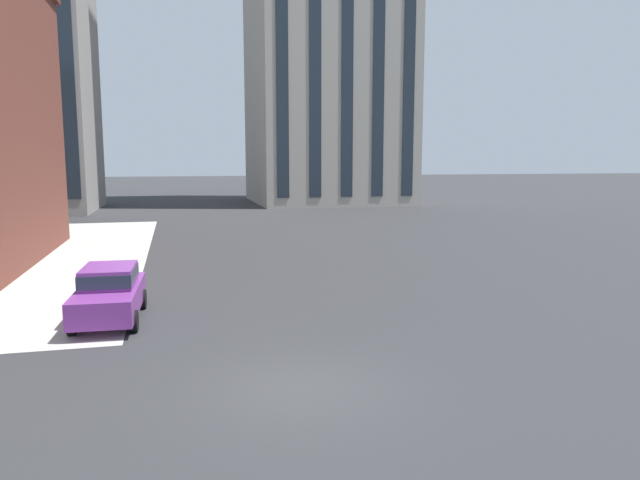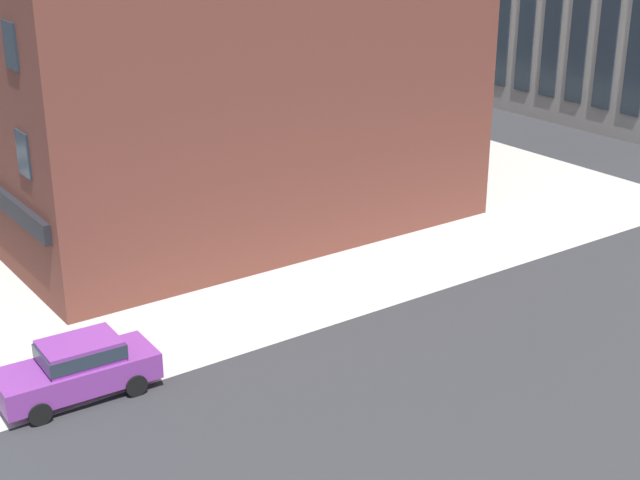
% 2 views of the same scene
% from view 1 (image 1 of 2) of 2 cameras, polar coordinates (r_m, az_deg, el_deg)
% --- Properties ---
extents(ground_plane, '(320.00, 320.00, 0.00)m').
position_cam_1_polar(ground_plane, '(13.14, -2.00, -14.19)').
color(ground_plane, '#2D2D30').
extents(car_cross_eastbound, '(2.02, 4.46, 1.68)m').
position_cam_1_polar(car_cross_eastbound, '(19.13, -19.79, -4.71)').
color(car_cross_eastbound, '#7A3389').
rests_on(car_cross_eastbound, ground).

